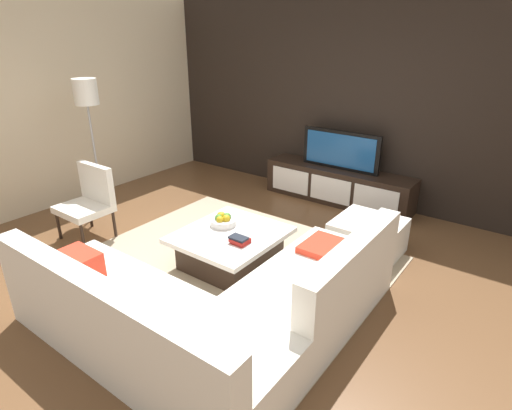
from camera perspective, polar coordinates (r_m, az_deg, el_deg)
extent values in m
plane|color=brown|center=(4.44, -3.22, -8.98)|extent=(14.00, 14.00, 0.00)
cube|color=black|center=(6.16, 13.10, 13.51)|extent=(6.40, 0.12, 2.80)
cube|color=beige|center=(6.49, -25.21, 12.43)|extent=(0.12, 5.20, 2.80)
cube|color=tan|center=(4.49, -4.22, -8.52)|extent=(3.06, 2.79, 0.01)
cube|color=black|center=(6.18, 11.02, 2.65)|extent=(2.15, 0.47, 0.50)
cube|color=white|center=(6.28, 4.64, 3.32)|extent=(0.61, 0.01, 0.35)
cube|color=white|center=(5.98, 10.00, 2.03)|extent=(0.61, 0.01, 0.35)
cube|color=white|center=(5.74, 15.86, 0.59)|extent=(0.61, 0.01, 0.35)
cube|color=black|center=(6.03, 11.39, 7.30)|extent=(1.14, 0.05, 0.54)
cube|color=#194C8C|center=(6.00, 11.26, 7.25)|extent=(1.03, 0.01, 0.45)
cube|color=white|center=(3.47, -14.91, -15.90)|extent=(2.45, 0.85, 0.42)
cube|color=white|center=(3.09, -20.56, -12.77)|extent=(2.45, 0.18, 0.38)
cube|color=white|center=(3.79, 7.76, -11.56)|extent=(0.85, 1.56, 0.42)
cube|color=white|center=(3.46, 13.00, -7.72)|extent=(0.18, 1.56, 0.38)
cube|color=red|center=(3.82, -22.49, -7.27)|extent=(0.36, 0.20, 0.22)
cube|color=red|center=(3.96, 10.71, -6.01)|extent=(0.60, 0.44, 0.06)
cube|color=black|center=(4.48, -3.45, -6.24)|extent=(0.78, 0.85, 0.33)
cube|color=white|center=(4.39, -3.50, -4.08)|extent=(0.98, 1.07, 0.05)
cylinder|color=black|center=(5.52, -25.20, -2.38)|extent=(0.04, 0.04, 0.38)
cylinder|color=black|center=(5.12, -22.46, -3.85)|extent=(0.04, 0.04, 0.38)
cylinder|color=black|center=(5.71, -21.58, -0.98)|extent=(0.04, 0.04, 0.38)
cylinder|color=black|center=(5.32, -18.66, -2.28)|extent=(0.04, 0.04, 0.38)
cube|color=white|center=(5.34, -22.29, -0.49)|extent=(0.57, 0.50, 0.08)
cube|color=white|center=(5.35, -20.83, 2.83)|extent=(0.57, 0.08, 0.45)
cylinder|color=#A5A5AA|center=(6.24, -19.96, -0.51)|extent=(0.28, 0.28, 0.02)
cylinder|color=#A5A5AA|center=(6.01, -20.88, 5.84)|extent=(0.03, 0.03, 1.42)
cylinder|color=white|center=(5.83, -22.11, 14.04)|extent=(0.30, 0.30, 0.32)
cube|color=white|center=(4.83, 14.86, -4.29)|extent=(0.70, 0.70, 0.40)
cylinder|color=silver|center=(4.54, -4.46, -2.32)|extent=(0.28, 0.28, 0.07)
sphere|color=gold|center=(4.49, -4.05, -1.89)|extent=(0.09, 0.09, 0.09)
sphere|color=#4C8C33|center=(4.53, -3.94, -1.60)|extent=(0.09, 0.09, 0.09)
sphere|color=gold|center=(4.55, -4.75, -1.49)|extent=(0.10, 0.10, 0.10)
sphere|color=#4C8C33|center=(4.51, -5.09, -1.76)|extent=(0.08, 0.08, 0.08)
sphere|color=gold|center=(4.47, -4.90, -2.01)|extent=(0.08, 0.08, 0.08)
cube|color=maroon|center=(4.17, -2.11, -5.07)|extent=(0.16, 0.15, 0.02)
cube|color=maroon|center=(4.15, -2.19, -4.77)|extent=(0.17, 0.15, 0.03)
cube|color=#1E232D|center=(4.14, -2.38, -4.46)|extent=(0.18, 0.12, 0.02)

